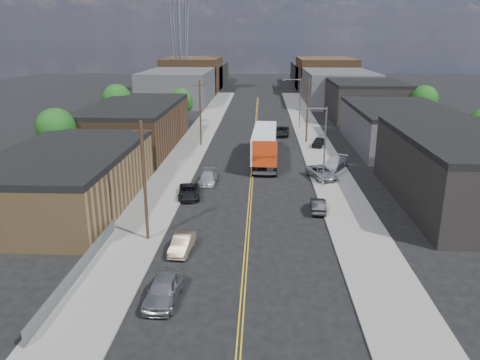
# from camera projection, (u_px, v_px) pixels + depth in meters

# --- Properties ---
(ground) EXTENTS (260.00, 260.00, 0.00)m
(ground) POSITION_uv_depth(u_px,v_px,m) (256.00, 128.00, 86.11)
(ground) COLOR black
(ground) RESTS_ON ground
(centerline) EXTENTS (0.32, 120.00, 0.01)m
(centerline) POSITION_uv_depth(u_px,v_px,m) (254.00, 146.00, 71.79)
(centerline) COLOR gold
(centerline) RESTS_ON ground
(sidewalk_left) EXTENTS (5.00, 140.00, 0.15)m
(sidewalk_left) POSITION_uv_depth(u_px,v_px,m) (193.00, 145.00, 72.18)
(sidewalk_left) COLOR slate
(sidewalk_left) RESTS_ON ground
(sidewalk_right) EXTENTS (5.00, 140.00, 0.15)m
(sidewalk_right) POSITION_uv_depth(u_px,v_px,m) (316.00, 146.00, 71.35)
(sidewalk_right) COLOR slate
(sidewalk_right) RESTS_ON ground
(warehouse_tan) EXTENTS (12.00, 22.00, 5.60)m
(warehouse_tan) POSITION_uv_depth(u_px,v_px,m) (67.00, 178.00, 45.98)
(warehouse_tan) COLOR brown
(warehouse_tan) RESTS_ON ground
(warehouse_brown) EXTENTS (12.00, 26.00, 6.60)m
(warehouse_brown) POSITION_uv_depth(u_px,v_px,m) (135.00, 125.00, 70.66)
(warehouse_brown) COLOR #472F1C
(warehouse_brown) RESTS_ON ground
(industrial_right_a) EXTENTS (14.00, 22.00, 7.10)m
(industrial_right_a) POSITION_uv_depth(u_px,v_px,m) (474.00, 170.00, 45.90)
(industrial_right_a) COLOR black
(industrial_right_a) RESTS_ON ground
(industrial_right_b) EXTENTS (14.00, 24.00, 6.10)m
(industrial_right_b) POSITION_uv_depth(u_px,v_px,m) (399.00, 127.00, 70.87)
(industrial_right_b) COLOR #37373A
(industrial_right_b) RESTS_ON ground
(industrial_right_c) EXTENTS (14.00, 22.00, 7.60)m
(industrial_right_c) POSITION_uv_depth(u_px,v_px,m) (364.00, 100.00, 95.48)
(industrial_right_c) COLOR black
(industrial_right_c) RESTS_ON ground
(skyline_left_a) EXTENTS (16.00, 30.00, 8.00)m
(skyline_left_a) POSITION_uv_depth(u_px,v_px,m) (179.00, 86.00, 119.23)
(skyline_left_a) COLOR #37373A
(skyline_left_a) RESTS_ON ground
(skyline_right_a) EXTENTS (16.00, 30.00, 8.00)m
(skyline_right_a) POSITION_uv_depth(u_px,v_px,m) (337.00, 87.00, 117.47)
(skyline_right_a) COLOR #37373A
(skyline_right_a) RESTS_ON ground
(skyline_left_b) EXTENTS (16.00, 26.00, 10.00)m
(skyline_left_b) POSITION_uv_depth(u_px,v_px,m) (193.00, 75.00, 142.81)
(skyline_left_b) COLOR #472F1C
(skyline_left_b) RESTS_ON ground
(skyline_right_b) EXTENTS (16.00, 26.00, 10.00)m
(skyline_right_b) POSITION_uv_depth(u_px,v_px,m) (325.00, 75.00, 141.04)
(skyline_right_b) COLOR #472F1C
(skyline_right_b) RESTS_ON ground
(skyline_left_c) EXTENTS (16.00, 40.00, 7.00)m
(skyline_left_c) POSITION_uv_depth(u_px,v_px,m) (201.00, 74.00, 162.34)
(skyline_left_c) COLOR black
(skyline_left_c) RESTS_ON ground
(skyline_right_c) EXTENTS (16.00, 40.00, 7.00)m
(skyline_right_c) POSITION_uv_depth(u_px,v_px,m) (317.00, 75.00, 160.58)
(skyline_right_c) COLOR black
(skyline_right_c) RESTS_ON ground
(streetlight_near) EXTENTS (3.39, 0.25, 9.00)m
(streetlight_near) POSITION_uv_depth(u_px,v_px,m) (321.00, 140.00, 50.79)
(streetlight_near) COLOR gray
(streetlight_near) RESTS_ON ground
(streetlight_far) EXTENTS (3.39, 0.25, 9.00)m
(streetlight_far) POSITION_uv_depth(u_px,v_px,m) (298.00, 99.00, 84.21)
(streetlight_far) COLOR gray
(streetlight_far) RESTS_ON ground
(utility_pole_left_near) EXTENTS (1.60, 0.26, 10.00)m
(utility_pole_left_near) POSITION_uv_depth(u_px,v_px,m) (144.00, 181.00, 37.22)
(utility_pole_left_near) COLOR black
(utility_pole_left_near) RESTS_ON ground
(utility_pole_left_far) EXTENTS (1.60, 0.26, 10.00)m
(utility_pole_left_far) POSITION_uv_depth(u_px,v_px,m) (200.00, 113.00, 70.64)
(utility_pole_left_far) COLOR black
(utility_pole_left_far) RESTS_ON ground
(utility_pole_right) EXTENTS (1.60, 0.26, 10.00)m
(utility_pole_right) POSITION_uv_depth(u_px,v_px,m) (307.00, 110.00, 72.78)
(utility_pole_right) COLOR black
(utility_pole_right) RESTS_ON ground
(chainlink_fence) EXTENTS (0.05, 16.00, 1.22)m
(chainlink_fence) POSITION_uv_depth(u_px,v_px,m) (79.00, 269.00, 32.48)
(chainlink_fence) COLOR slate
(chainlink_fence) RESTS_ON ground
(tree_left_near) EXTENTS (4.85, 4.76, 7.91)m
(tree_left_near) POSITION_uv_depth(u_px,v_px,m) (56.00, 130.00, 57.00)
(tree_left_near) COLOR black
(tree_left_near) RESTS_ON ground
(tree_left_mid) EXTENTS (5.10, 5.04, 8.37)m
(tree_left_mid) POSITION_uv_depth(u_px,v_px,m) (117.00, 101.00, 80.78)
(tree_left_mid) COLOR black
(tree_left_mid) RESTS_ON ground
(tree_left_far) EXTENTS (4.35, 4.20, 6.97)m
(tree_left_far) POSITION_uv_depth(u_px,v_px,m) (181.00, 101.00, 87.29)
(tree_left_far) COLOR black
(tree_left_far) RESTS_ON ground
(tree_right_far) EXTENTS (4.85, 4.76, 7.91)m
(tree_right_far) POSITION_uv_depth(u_px,v_px,m) (424.00, 101.00, 83.26)
(tree_right_far) COLOR black
(tree_right_far) RESTS_ON ground
(semi_truck) EXTENTS (3.41, 17.25, 4.50)m
(semi_truck) POSITION_uv_depth(u_px,v_px,m) (264.00, 142.00, 63.05)
(semi_truck) COLOR beige
(semi_truck) RESTS_ON ground
(car_left_a) EXTENTS (2.15, 4.82, 1.61)m
(car_left_a) POSITION_uv_depth(u_px,v_px,m) (164.00, 289.00, 29.62)
(car_left_a) COLOR gray
(car_left_a) RESTS_ON ground
(car_left_b) EXTENTS (1.70, 4.08, 1.31)m
(car_left_b) POSITION_uv_depth(u_px,v_px,m) (182.00, 244.00, 36.49)
(car_left_b) COLOR #8B765B
(car_left_b) RESTS_ON ground
(car_left_c) EXTENTS (2.75, 4.95, 1.31)m
(car_left_c) POSITION_uv_depth(u_px,v_px,m) (189.00, 192.00, 48.78)
(car_left_c) COLOR black
(car_left_c) RESTS_ON ground
(car_left_d) EXTENTS (1.89, 4.54, 1.31)m
(car_left_d) POSITION_uv_depth(u_px,v_px,m) (208.00, 177.00, 53.67)
(car_left_d) COLOR #BABDC0
(car_left_d) RESTS_ON ground
(car_right_oncoming) EXTENTS (1.57, 3.98, 1.29)m
(car_right_oncoming) POSITION_uv_depth(u_px,v_px,m) (318.00, 205.00, 44.83)
(car_right_oncoming) COLOR black
(car_right_oncoming) RESTS_ON ground
(car_right_lot_a) EXTENTS (3.76, 5.53, 1.40)m
(car_right_lot_a) POSITION_uv_depth(u_px,v_px,m) (321.00, 172.00, 54.94)
(car_right_lot_a) COLOR #A4A6A9
(car_right_lot_a) RESTS_ON sidewalk_right
(car_right_lot_b) EXTENTS (4.12, 5.26, 1.42)m
(car_right_lot_b) POSITION_uv_depth(u_px,v_px,m) (335.00, 163.00, 59.00)
(car_right_lot_b) COLOR #ADADAD
(car_right_lot_b) RESTS_ON sidewalk_right
(car_right_lot_c) EXTENTS (2.53, 4.18, 1.33)m
(car_right_lot_c) POSITION_uv_depth(u_px,v_px,m) (318.00, 142.00, 70.89)
(car_right_lot_c) COLOR black
(car_right_lot_c) RESTS_ON sidewalk_right
(car_ahead_truck) EXTENTS (2.87, 5.44, 1.46)m
(car_ahead_truck) POSITION_uv_depth(u_px,v_px,m) (282.00, 131.00, 79.34)
(car_ahead_truck) COLOR black
(car_ahead_truck) RESTS_ON ground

